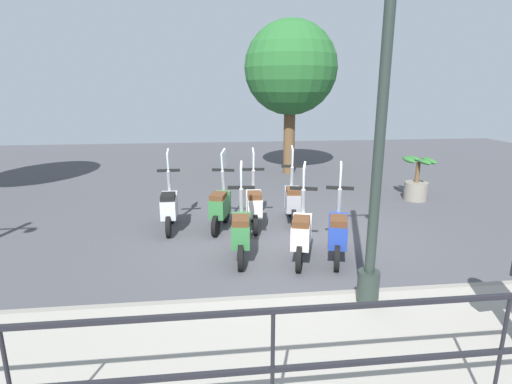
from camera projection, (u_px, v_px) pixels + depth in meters
ground_plane at (285, 242)px, 7.19m from camera, size 28.00×28.00×0.00m
promenade_walkway at (341, 348)px, 4.14m from camera, size 2.20×20.00×0.15m
fence_railing at (393, 339)px, 2.92m from camera, size 0.04×16.03×1.07m
lamp_post_near at (378, 155)px, 4.45m from camera, size 0.26×0.90×4.11m
tree_distant at (291, 69)px, 12.29m from camera, size 2.87×2.87×4.74m
potted_palm at (417, 182)px, 9.82m from camera, size 1.06×0.66×1.05m
scooter_near_0 at (338, 231)px, 6.34m from camera, size 1.20×0.55×1.54m
scooter_near_1 at (301, 232)px, 6.31m from camera, size 1.20×0.54×1.54m
scooter_near_2 at (241, 231)px, 6.36m from camera, size 1.23×0.44×1.54m
scooter_far_0 at (292, 200)px, 8.13m from camera, size 1.23×0.44×1.54m
scooter_far_1 at (254, 205)px, 7.81m from camera, size 1.23×0.44×1.54m
scooter_far_2 at (220, 205)px, 7.75m from camera, size 1.21×0.53×1.54m
scooter_far_3 at (169, 206)px, 7.71m from camera, size 1.23×0.44×1.54m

